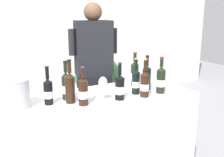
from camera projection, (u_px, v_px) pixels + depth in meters
wall_back at (27, 26)px, 4.42m from camera, size 8.00×0.10×2.80m
counter at (93, 145)px, 2.44m from camera, size 1.85×0.70×0.91m
wine_bottle_0 at (48, 91)px, 2.14m from camera, size 0.07×0.07×0.31m
wine_bottle_1 at (161, 80)px, 2.43m from camera, size 0.08×0.08×0.34m
wine_bottle_2 at (136, 81)px, 2.41m from camera, size 0.07×0.07×0.33m
wine_bottle_3 at (147, 77)px, 2.54m from camera, size 0.08×0.08×0.33m
wine_bottle_4 at (135, 74)px, 2.65m from camera, size 0.08×0.08×0.34m
wine_bottle_5 at (145, 84)px, 2.33m from camera, size 0.08×0.08×0.34m
wine_bottle_6 at (70, 87)px, 2.17m from camera, size 0.08×0.08×0.36m
wine_bottle_7 at (120, 87)px, 2.26m from camera, size 0.08×0.08×0.32m
wine_bottle_8 at (66, 86)px, 2.26m from camera, size 0.07×0.07×0.33m
wine_bottle_9 at (83, 91)px, 2.12m from camera, size 0.08×0.08×0.32m
wine_glass at (103, 84)px, 2.22m from camera, size 0.08×0.08×0.21m
ice_bucket at (14, 93)px, 2.06m from camera, size 0.24×0.24×0.23m
person_server at (94, 81)px, 3.11m from camera, size 0.56×0.30×1.73m
potted_shrub at (96, 74)px, 3.81m from camera, size 0.61×0.60×1.28m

